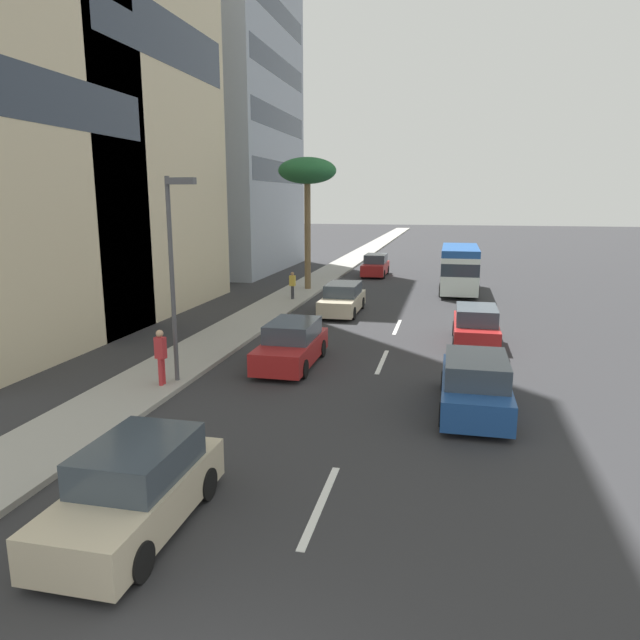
{
  "coord_description": "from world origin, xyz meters",
  "views": [
    {
      "loc": [
        -4.35,
        -2.25,
        5.86
      ],
      "look_at": [
        17.12,
        2.55,
        1.25
      ],
      "focal_mm": 32.63,
      "sensor_mm": 36.0,
      "label": 1
    }
  ],
  "objects_px": {
    "car_seventh": "(476,326)",
    "street_lamp": "(174,256)",
    "car_sixth": "(375,266)",
    "palm_tree": "(307,174)",
    "car_third": "(136,489)",
    "minibus_lead": "(459,267)",
    "pedestrian_near_lamp": "(292,284)",
    "car_fifth": "(292,345)",
    "pedestrian_mid_block": "(161,354)",
    "car_fourth": "(343,299)",
    "car_second": "(475,385)"
  },
  "relations": [
    {
      "from": "car_seventh",
      "to": "street_lamp",
      "type": "height_order",
      "value": "street_lamp"
    },
    {
      "from": "car_sixth",
      "to": "street_lamp",
      "type": "relative_size",
      "value": 0.69
    },
    {
      "from": "car_sixth",
      "to": "palm_tree",
      "type": "height_order",
      "value": "palm_tree"
    },
    {
      "from": "car_third",
      "to": "car_sixth",
      "type": "bearing_deg",
      "value": -179.57
    },
    {
      "from": "minibus_lead",
      "to": "car_seventh",
      "type": "xyz_separation_m",
      "value": [
        -13.69,
        -0.54,
        -0.84
      ]
    },
    {
      "from": "minibus_lead",
      "to": "car_third",
      "type": "xyz_separation_m",
      "value": [
        -28.98,
        5.92,
        -0.84
      ]
    },
    {
      "from": "pedestrian_near_lamp",
      "to": "street_lamp",
      "type": "xyz_separation_m",
      "value": [
        -15.66,
        -0.56,
        3.11
      ]
    },
    {
      "from": "car_seventh",
      "to": "palm_tree",
      "type": "height_order",
      "value": "palm_tree"
    },
    {
      "from": "street_lamp",
      "to": "car_fifth",
      "type": "bearing_deg",
      "value": -44.16
    },
    {
      "from": "car_fifth",
      "to": "pedestrian_mid_block",
      "type": "bearing_deg",
      "value": -42.73
    },
    {
      "from": "car_third",
      "to": "car_seventh",
      "type": "relative_size",
      "value": 0.94
    },
    {
      "from": "car_fourth",
      "to": "car_fifth",
      "type": "height_order",
      "value": "car_fifth"
    },
    {
      "from": "car_second",
      "to": "car_sixth",
      "type": "distance_m",
      "value": 29.12
    },
    {
      "from": "minibus_lead",
      "to": "street_lamp",
      "type": "distance_m",
      "value": 23.09
    },
    {
      "from": "pedestrian_mid_block",
      "to": "palm_tree",
      "type": "relative_size",
      "value": 0.21
    },
    {
      "from": "pedestrian_mid_block",
      "to": "palm_tree",
      "type": "distance_m",
      "value": 21.16
    },
    {
      "from": "car_sixth",
      "to": "car_fourth",
      "type": "bearing_deg",
      "value": 0.89
    },
    {
      "from": "car_third",
      "to": "street_lamp",
      "type": "distance_m",
      "value": 9.0
    },
    {
      "from": "street_lamp",
      "to": "car_fourth",
      "type": "bearing_deg",
      "value": -12.83
    },
    {
      "from": "car_fifth",
      "to": "car_seventh",
      "type": "height_order",
      "value": "car_seventh"
    },
    {
      "from": "car_fourth",
      "to": "street_lamp",
      "type": "bearing_deg",
      "value": -12.83
    },
    {
      "from": "street_lamp",
      "to": "car_sixth",
      "type": "bearing_deg",
      "value": -5.45
    },
    {
      "from": "palm_tree",
      "to": "pedestrian_near_lamp",
      "type": "bearing_deg",
      "value": -178.87
    },
    {
      "from": "car_second",
      "to": "palm_tree",
      "type": "bearing_deg",
      "value": 25.94
    },
    {
      "from": "car_seventh",
      "to": "street_lamp",
      "type": "xyz_separation_m",
      "value": [
        -7.48,
        9.4,
        3.36
      ]
    },
    {
      "from": "car_third",
      "to": "pedestrian_near_lamp",
      "type": "relative_size",
      "value": 2.65
    },
    {
      "from": "car_third",
      "to": "minibus_lead",
      "type": "bearing_deg",
      "value": 168.45
    },
    {
      "from": "car_third",
      "to": "car_seventh",
      "type": "bearing_deg",
      "value": 157.1
    },
    {
      "from": "minibus_lead",
      "to": "palm_tree",
      "type": "height_order",
      "value": "palm_tree"
    },
    {
      "from": "car_sixth",
      "to": "car_seventh",
      "type": "distance_m",
      "value": 21.65
    },
    {
      "from": "car_fifth",
      "to": "pedestrian_near_lamp",
      "type": "relative_size",
      "value": 2.86
    },
    {
      "from": "car_second",
      "to": "pedestrian_mid_block",
      "type": "height_order",
      "value": "pedestrian_mid_block"
    },
    {
      "from": "car_fifth",
      "to": "street_lamp",
      "type": "bearing_deg",
      "value": -44.16
    },
    {
      "from": "car_fifth",
      "to": "minibus_lead",
      "type": "bearing_deg",
      "value": 161.79
    },
    {
      "from": "car_second",
      "to": "pedestrian_near_lamp",
      "type": "relative_size",
      "value": 2.99
    },
    {
      "from": "minibus_lead",
      "to": "pedestrian_near_lamp",
      "type": "height_order",
      "value": "minibus_lead"
    },
    {
      "from": "car_fifth",
      "to": "car_seventh",
      "type": "xyz_separation_m",
      "value": [
        4.51,
        -6.52,
        0.01
      ]
    },
    {
      "from": "car_seventh",
      "to": "car_second",
      "type": "bearing_deg",
      "value": 177.79
    },
    {
      "from": "car_sixth",
      "to": "pedestrian_mid_block",
      "type": "relative_size",
      "value": 2.51
    },
    {
      "from": "car_second",
      "to": "car_seventh",
      "type": "height_order",
      "value": "car_second"
    },
    {
      "from": "car_fourth",
      "to": "pedestrian_mid_block",
      "type": "bearing_deg",
      "value": -13.78
    },
    {
      "from": "car_second",
      "to": "pedestrian_near_lamp",
      "type": "height_order",
      "value": "pedestrian_near_lamp"
    },
    {
      "from": "minibus_lead",
      "to": "street_lamp",
      "type": "xyz_separation_m",
      "value": [
        -21.17,
        8.87,
        2.52
      ]
    },
    {
      "from": "minibus_lead",
      "to": "car_second",
      "type": "xyz_separation_m",
      "value": [
        -21.51,
        -0.23,
        -0.83
      ]
    },
    {
      "from": "minibus_lead",
      "to": "car_fourth",
      "type": "height_order",
      "value": "minibus_lead"
    },
    {
      "from": "minibus_lead",
      "to": "car_seventh",
      "type": "height_order",
      "value": "minibus_lead"
    },
    {
      "from": "car_fourth",
      "to": "car_fifth",
      "type": "distance_m",
      "value": 9.84
    },
    {
      "from": "car_fifth",
      "to": "palm_tree",
      "type": "xyz_separation_m",
      "value": [
        16.71,
        3.52,
        6.62
      ]
    },
    {
      "from": "car_seventh",
      "to": "palm_tree",
      "type": "bearing_deg",
      "value": 39.44
    },
    {
      "from": "car_third",
      "to": "car_seventh",
      "type": "xyz_separation_m",
      "value": [
        15.29,
        -6.46,
        0.0
      ]
    }
  ]
}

